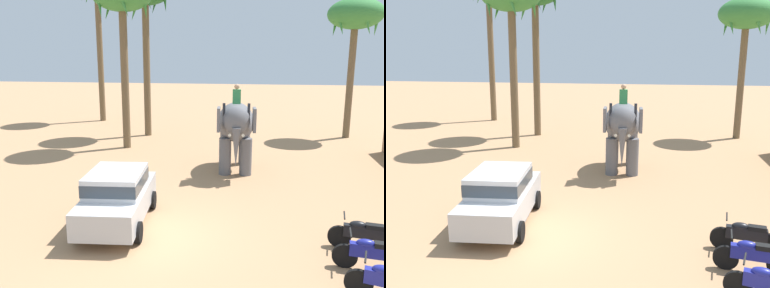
# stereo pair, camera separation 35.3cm
# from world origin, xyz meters

# --- Properties ---
(ground_plane) EXTENTS (120.00, 120.00, 0.00)m
(ground_plane) POSITION_xyz_m (0.00, 0.00, 0.00)
(ground_plane) COLOR tan
(car_sedan_foreground) EXTENTS (2.16, 4.24, 1.70)m
(car_sedan_foreground) POSITION_xyz_m (-0.97, 0.86, 0.93)
(car_sedan_foreground) COLOR #B7BABF
(car_sedan_foreground) RESTS_ON ground
(elephant_with_mahout) EXTENTS (1.79, 3.92, 3.88)m
(elephant_with_mahout) POSITION_xyz_m (2.24, 7.33, 1.99)
(elephant_with_mahout) COLOR slate
(elephant_with_mahout) RESTS_ON ground
(motorcycle_nearest_camera) EXTENTS (1.76, 0.70, 0.94)m
(motorcycle_nearest_camera) POSITION_xyz_m (5.96, -2.16, 0.46)
(motorcycle_nearest_camera) COLOR black
(motorcycle_nearest_camera) RESTS_ON ground
(motorcycle_second_in_row) EXTENTS (1.79, 0.55, 0.94)m
(motorcycle_second_in_row) POSITION_xyz_m (5.92, -0.90, 0.46)
(motorcycle_second_in_row) COLOR black
(motorcycle_second_in_row) RESTS_ON ground
(motorcycle_mid_row) EXTENTS (1.79, 0.57, 0.94)m
(motorcycle_mid_row) POSITION_xyz_m (6.00, 0.19, 0.46)
(motorcycle_mid_row) COLOR black
(motorcycle_mid_row) RESTS_ON ground
(palm_tree_behind_elephant) EXTENTS (3.20, 3.20, 9.02)m
(palm_tree_behind_elephant) POSITION_xyz_m (-3.92, 10.96, 7.82)
(palm_tree_behind_elephant) COLOR brown
(palm_tree_behind_elephant) RESTS_ON ground
(palm_tree_far_back) EXTENTS (3.20, 3.20, 8.28)m
(palm_tree_far_back) POSITION_xyz_m (8.68, 15.70, 7.14)
(palm_tree_far_back) COLOR brown
(palm_tree_far_back) RESTS_ON ground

